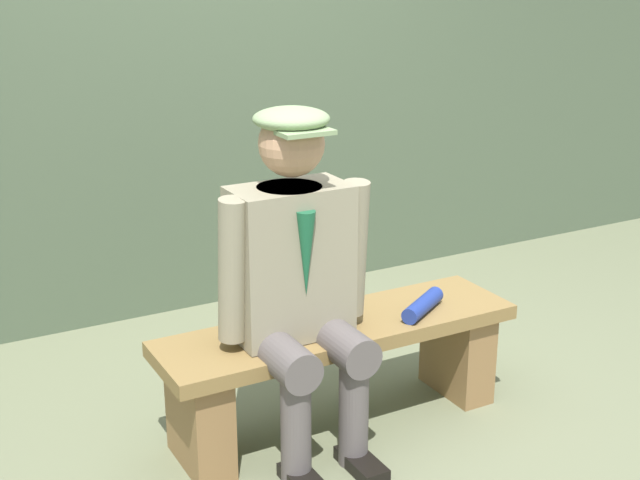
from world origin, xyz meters
name	(u,v)px	position (x,y,z in m)	size (l,w,h in m)	color
ground_plane	(338,424)	(0.00, 0.00, 0.00)	(30.00, 30.00, 0.00)	#676C4F
bench	(339,358)	(0.00, 0.00, 0.29)	(1.44, 0.40, 0.44)	olive
seated_man	(297,271)	(0.21, 0.06, 0.71)	(0.60, 0.56, 1.30)	gray
rolled_magazine	(423,305)	(-0.34, 0.08, 0.48)	(0.07, 0.07, 0.27)	navy
stadium_wall	(187,67)	(0.00, -1.55, 1.25)	(12.00, 0.24, 2.50)	#495842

